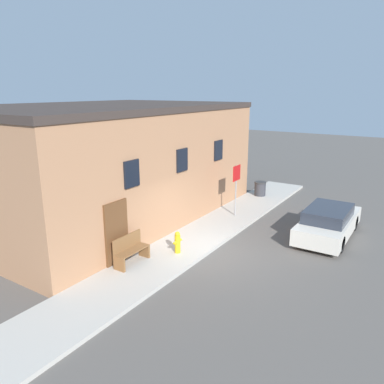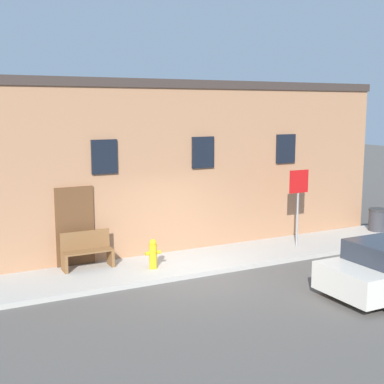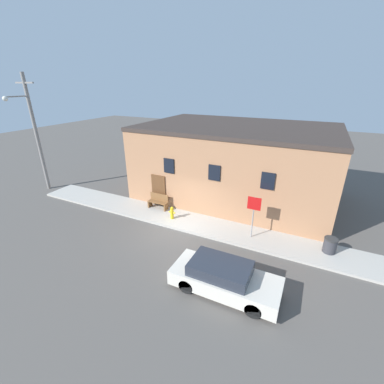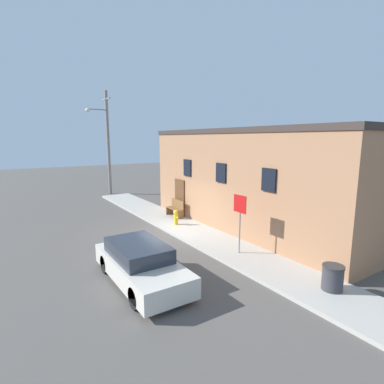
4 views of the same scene
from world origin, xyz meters
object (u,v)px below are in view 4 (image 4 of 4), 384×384
trash_bin (333,278)px  parked_car (140,264)px  fire_hydrant (176,217)px  stop_sign (240,213)px  utility_pole (107,140)px  bench (176,209)px

trash_bin → parked_car: 5.81m
fire_hydrant → trash_bin: size_ratio=1.03×
fire_hydrant → parked_car: parked_car is taller
fire_hydrant → trash_bin: (8.40, 0.46, -0.01)m
fire_hydrant → stop_sign: size_ratio=0.34×
trash_bin → fire_hydrant: bearing=-176.9°
fire_hydrant → utility_pole: 11.82m
trash_bin → parked_car: (-3.76, -4.42, 0.11)m
stop_sign → parked_car: (-0.08, -4.07, -1.12)m
stop_sign → trash_bin: (3.68, 0.35, -1.23)m
stop_sign → utility_pole: (-15.87, -0.05, 2.72)m
utility_pole → fire_hydrant: bearing=-0.2°
trash_bin → utility_pole: (-19.54, -0.41, 3.94)m
fire_hydrant → utility_pole: size_ratio=0.09×
bench → utility_pole: bearing=-175.4°
parked_car → bench: bearing=142.0°
bench → parked_car: 7.78m
stop_sign → utility_pole: utility_pole is taller
stop_sign → trash_bin: bearing=5.5°
stop_sign → trash_bin: 3.89m
bench → parked_car: size_ratio=0.31×
stop_sign → bench: stop_sign is taller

